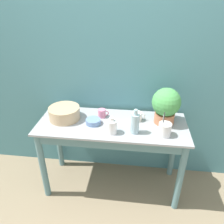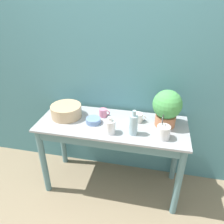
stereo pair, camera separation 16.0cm
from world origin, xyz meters
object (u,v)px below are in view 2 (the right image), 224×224
(potted_plant, at_px, (167,107))
(bottle_short, at_px, (110,126))
(bowl_small_blue, at_px, (93,121))
(mug_pink, at_px, (103,113))
(mug_white, at_px, (138,118))
(utensil_cup, at_px, (163,132))
(bottle_tall, at_px, (134,124))
(bowl_wash_large, at_px, (66,111))

(potted_plant, height_order, bottle_short, potted_plant)
(potted_plant, distance_m, bowl_small_blue, 0.68)
(potted_plant, bearing_deg, mug_pink, 176.82)
(bottle_short, relative_size, mug_white, 1.22)
(bottle_short, bearing_deg, mug_white, 48.28)
(mug_pink, relative_size, utensil_cup, 0.49)
(potted_plant, xyz_separation_m, bottle_tall, (-0.27, -0.20, -0.09))
(mug_pink, bearing_deg, mug_white, -3.64)
(bowl_wash_large, bearing_deg, utensil_cup, -10.33)
(bottle_short, xyz_separation_m, mug_pink, (-0.13, 0.26, -0.02))
(potted_plant, height_order, mug_white, potted_plant)
(bowl_wash_large, xyz_separation_m, mug_white, (0.69, 0.05, -0.02))
(bottle_tall, distance_m, utensil_cup, 0.25)
(potted_plant, xyz_separation_m, bowl_wash_large, (-0.95, -0.04, -0.13))
(mug_pink, bearing_deg, potted_plant, -3.18)
(mug_pink, distance_m, mug_white, 0.34)
(bottle_short, distance_m, bowl_small_blue, 0.23)
(mug_pink, bearing_deg, bowl_small_blue, -114.95)
(potted_plant, relative_size, bowl_small_blue, 2.47)
(bottle_tall, height_order, mug_pink, bottle_tall)
(potted_plant, bearing_deg, bowl_wash_large, -177.49)
(mug_white, bearing_deg, potted_plant, -2.56)
(mug_pink, height_order, bowl_small_blue, mug_pink)
(bowl_wash_large, bearing_deg, potted_plant, 2.51)
(bowl_wash_large, bearing_deg, bowl_small_blue, -11.72)
(bowl_wash_large, relative_size, utensil_cup, 1.34)
(bottle_tall, distance_m, mug_pink, 0.41)
(mug_pink, height_order, utensil_cup, utensil_cup)
(potted_plant, height_order, bottle_tall, potted_plant)
(potted_plant, distance_m, mug_white, 0.29)
(bowl_wash_large, height_order, mug_white, bowl_wash_large)
(bottle_short, bearing_deg, bowl_wash_large, 158.72)
(mug_pink, xyz_separation_m, mug_white, (0.34, -0.02, 0.00))
(mug_pink, bearing_deg, bottle_tall, -35.98)
(mug_pink, bearing_deg, bottle_short, -64.15)
(bowl_wash_large, distance_m, bowl_small_blue, 0.30)
(potted_plant, bearing_deg, utensil_cup, -93.97)
(bowl_small_blue, bearing_deg, bowl_wash_large, 168.28)
(bowl_wash_large, height_order, mug_pink, bowl_wash_large)
(mug_white, distance_m, bowl_small_blue, 0.42)
(bottle_tall, bearing_deg, mug_pink, 144.02)
(bottle_tall, height_order, bottle_short, bottle_tall)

